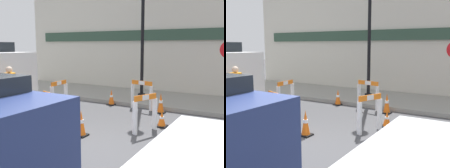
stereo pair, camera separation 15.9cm
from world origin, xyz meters
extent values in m
plane|color=#424244|center=(0.00, 0.00, 0.00)|extent=(60.00, 60.00, 0.00)
cube|color=gray|center=(0.00, 6.07, 0.07)|extent=(18.00, 3.15, 0.15)
cube|color=beige|center=(0.00, 7.73, 2.75)|extent=(18.00, 0.12, 5.50)
cube|color=#2D4738|center=(0.00, 7.62, 2.80)|extent=(16.20, 0.10, 0.50)
cylinder|color=black|center=(-0.85, 5.35, 0.27)|extent=(0.29, 0.29, 0.24)
cylinder|color=black|center=(-0.85, 5.35, 2.90)|extent=(0.13, 0.13, 5.50)
cube|color=white|center=(-2.07, 1.12, 0.44)|extent=(0.10, 0.14, 0.87)
cube|color=white|center=(-1.30, 0.84, 0.44)|extent=(0.10, 0.14, 0.87)
cube|color=orange|center=(-1.68, 0.98, 0.95)|extent=(0.83, 0.32, 0.15)
cube|color=white|center=(-1.68, 0.98, 0.95)|extent=(0.26, 0.12, 0.14)
cube|color=white|center=(0.54, 1.69, 0.44)|extent=(0.14, 0.11, 0.87)
cube|color=white|center=(0.83, 2.36, 0.44)|extent=(0.14, 0.11, 0.87)
cube|color=orange|center=(0.68, 2.03, 0.95)|extent=(0.34, 0.73, 0.15)
cube|color=white|center=(0.68, 2.03, 0.95)|extent=(0.12, 0.23, 0.14)
cube|color=white|center=(-0.02, 4.27, 0.45)|extent=(0.08, 0.14, 0.90)
cube|color=white|center=(-0.82, 4.43, 0.45)|extent=(0.08, 0.14, 0.90)
cube|color=orange|center=(-0.42, 4.35, 0.97)|extent=(0.86, 0.19, 0.15)
cube|color=white|center=(-0.42, 4.35, 0.97)|extent=(0.26, 0.08, 0.14)
cube|color=white|center=(-3.15, 3.39, 0.43)|extent=(0.14, 0.07, 0.87)
cube|color=white|center=(-3.08, 2.55, 0.43)|extent=(0.14, 0.07, 0.87)
cube|color=orange|center=(-3.11, 2.97, 0.94)|extent=(0.10, 0.89, 0.15)
cube|color=white|center=(-3.11, 2.97, 0.94)|extent=(0.05, 0.27, 0.14)
cube|color=black|center=(0.93, 2.68, 0.02)|extent=(0.30, 0.30, 0.04)
cone|color=orange|center=(0.93, 2.68, 0.25)|extent=(0.23, 0.22, 0.42)
cylinder|color=white|center=(0.93, 2.68, 0.27)|extent=(0.13, 0.13, 0.06)
cube|color=black|center=(-1.72, 4.40, 0.02)|extent=(0.30, 0.30, 0.04)
cone|color=orange|center=(-1.72, 4.40, 0.33)|extent=(0.23, 0.22, 0.58)
cylinder|color=white|center=(-1.72, 4.40, 0.36)|extent=(0.13, 0.13, 0.08)
cube|color=black|center=(-0.61, 0.92, 0.02)|extent=(0.30, 0.30, 0.04)
cone|color=orange|center=(-0.61, 0.92, 0.36)|extent=(0.22, 0.23, 0.63)
cylinder|color=white|center=(-0.61, 0.92, 0.39)|extent=(0.13, 0.13, 0.09)
cube|color=black|center=(0.38, 4.15, 0.02)|extent=(0.30, 0.30, 0.04)
cone|color=orange|center=(0.38, 4.15, 0.37)|extent=(0.22, 0.22, 0.66)
cylinder|color=white|center=(0.38, 4.15, 0.40)|extent=(0.13, 0.13, 0.09)
cylinder|color=#33333D|center=(-3.31, 0.98, 0.41)|extent=(0.36, 0.36, 0.81)
cylinder|color=orange|center=(-3.31, 0.98, 1.15)|extent=(0.50, 0.50, 0.68)
sphere|color=beige|center=(-3.31, 0.98, 1.58)|extent=(0.28, 0.28, 0.20)
cylinder|color=black|center=(0.12, -1.15, 0.30)|extent=(0.60, 0.18, 0.60)
cylinder|color=black|center=(-4.93, 2.82, 0.30)|extent=(0.60, 0.18, 0.60)
camera|label=1|loc=(3.28, -4.31, 2.30)|focal=42.00mm
camera|label=2|loc=(3.41, -4.23, 2.30)|focal=42.00mm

